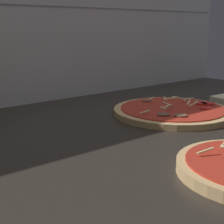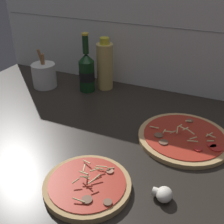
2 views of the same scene
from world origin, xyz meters
TOP-DOWN VIEW (x-y plane):
  - counter_slab at (0.00, 0.00)cm, footprint 160.00×90.00cm
  - tile_backsplash at (0.00, 45.50)cm, footprint 160.00×1.13cm
  - pizza_far at (18.54, 10.56)cm, footprint 29.85×29.85cm

SIDE VIEW (x-z plane):
  - counter_slab at x=0.00cm, z-range 0.00..2.50cm
  - pizza_far at x=18.54cm, z-range 0.97..5.80cm
  - tile_backsplash at x=0.00cm, z-range 0.00..60.00cm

